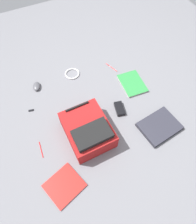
{
  "coord_description": "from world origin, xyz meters",
  "views": [
    {
      "loc": [
        -0.36,
        -0.76,
        1.43
      ],
      "look_at": [
        0.01,
        0.01,
        0.02
      ],
      "focal_mm": 31.69,
      "sensor_mm": 36.0,
      "label": 1
    }
  ],
  "objects": [
    {
      "name": "backpack",
      "position": [
        -0.14,
        -0.13,
        0.08
      ],
      "size": [
        0.32,
        0.4,
        0.19
      ],
      "color": "maroon",
      "rests_on": "ground_plane"
    },
    {
      "name": "usb_stick",
      "position": [
        -0.49,
        0.29,
        0.0
      ],
      "size": [
        0.05,
        0.03,
        0.01
      ],
      "primitive_type": "cube",
      "rotation": [
        0.0,
        0.0,
        4.51
      ],
      "color": "black",
      "rests_on": "ground_plane"
    },
    {
      "name": "book_manual",
      "position": [
        -0.45,
        -0.41,
        0.01
      ],
      "size": [
        0.29,
        0.28,
        0.01
      ],
      "color": "silver",
      "rests_on": "ground_plane"
    },
    {
      "name": "book_comic",
      "position": [
        0.44,
        0.16,
        0.01
      ],
      "size": [
        0.22,
        0.29,
        0.02
      ],
      "color": "silver",
      "rests_on": "ground_plane"
    },
    {
      "name": "ground_plane",
      "position": [
        0.0,
        0.0,
        0.0
      ],
      "size": [
        3.63,
        3.63,
        0.0
      ],
      "primitive_type": "plane",
      "color": "slate"
    },
    {
      "name": "power_brick",
      "position": [
        0.19,
        -0.03,
        0.02
      ],
      "size": [
        0.1,
        0.14,
        0.03
      ],
      "primitive_type": "cube",
      "rotation": [
        0.0,
        0.0,
        -0.24
      ],
      "color": "black",
      "rests_on": "ground_plane"
    },
    {
      "name": "pen_black",
      "position": [
        -0.52,
        -0.09,
        0.0
      ],
      "size": [
        0.02,
        0.14,
        0.01
      ],
      "primitive_type": "cylinder",
      "rotation": [
        1.57,
        0.0,
        -0.08
      ],
      "color": "red",
      "rests_on": "ground_plane"
    },
    {
      "name": "laptop",
      "position": [
        0.4,
        -0.32,
        0.02
      ],
      "size": [
        0.33,
        0.27,
        0.03
      ],
      "color": "#24242C",
      "rests_on": "ground_plane"
    },
    {
      "name": "cable_coil",
      "position": [
        -0.02,
        0.52,
        0.01
      ],
      "size": [
        0.14,
        0.14,
        0.01
      ],
      "primitive_type": "torus",
      "color": "silver",
      "rests_on": "ground_plane"
    },
    {
      "name": "computer_mouse",
      "position": [
        -0.37,
        0.51,
        0.02
      ],
      "size": [
        0.09,
        0.12,
        0.03
      ],
      "primitive_type": "ellipsoid",
      "rotation": [
        0.0,
        0.0,
        -0.31
      ],
      "color": "#4C4C51",
      "rests_on": "ground_plane"
    },
    {
      "name": "pen_blue",
      "position": [
        0.36,
        0.43,
        0.0
      ],
      "size": [
        0.06,
        0.14,
        0.01
      ],
      "primitive_type": "cylinder",
      "rotation": [
        1.57,
        0.0,
        0.33
      ],
      "color": "red",
      "rests_on": "ground_plane"
    }
  ]
}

